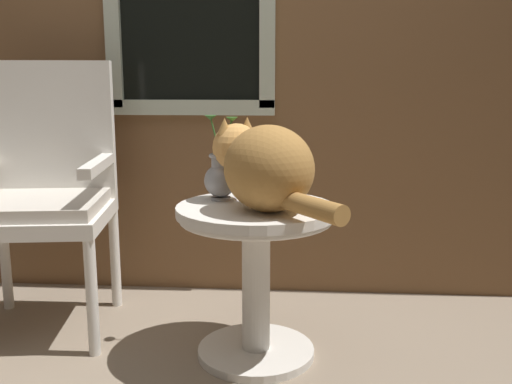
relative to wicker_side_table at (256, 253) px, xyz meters
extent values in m
plane|color=gray|center=(-0.24, -0.13, -0.40)|extent=(6.00, 6.00, 0.00)
cube|color=brown|center=(-0.24, 0.70, 0.90)|extent=(4.00, 0.04, 2.60)
cube|color=beige|center=(-0.35, 0.66, 0.49)|extent=(0.78, 0.03, 0.07)
cylinder|color=silver|center=(0.00, 0.00, -0.38)|extent=(0.44, 0.44, 0.03)
cylinder|color=silver|center=(0.00, 0.00, -0.11)|extent=(0.10, 0.10, 0.51)
cylinder|color=silver|center=(0.00, 0.00, 0.16)|extent=(0.57, 0.57, 0.03)
torus|color=silver|center=(0.00, 0.00, 0.13)|extent=(0.55, 0.55, 0.02)
cylinder|color=silver|center=(-0.61, -0.04, -0.17)|extent=(0.04, 0.04, 0.45)
cylinder|color=silver|center=(-1.16, 0.37, -0.17)|extent=(0.04, 0.04, 0.45)
cylinder|color=silver|center=(-0.67, 0.44, -0.17)|extent=(0.04, 0.04, 0.45)
cube|color=silver|center=(-0.88, 0.16, 0.08)|extent=(0.60, 0.60, 0.06)
cube|color=beige|center=(-0.88, 0.16, 0.13)|extent=(0.55, 0.55, 0.05)
cube|color=silver|center=(-0.91, 0.39, 0.41)|extent=(0.53, 0.13, 0.59)
cube|color=silver|center=(-0.64, 0.20, 0.29)|extent=(0.12, 0.49, 0.04)
ellipsoid|color=#AD7A3D|center=(0.05, -0.08, 0.33)|extent=(0.44, 0.45, 0.30)
sphere|color=#E2A356|center=(-0.08, 0.09, 0.38)|extent=(0.18, 0.18, 0.18)
cone|color=#AD7A3D|center=(-0.04, 0.12, 0.46)|extent=(0.06, 0.06, 0.06)
cone|color=#AD7A3D|center=(-0.12, 0.06, 0.46)|extent=(0.06, 0.06, 0.06)
cylinder|color=#AD7A3D|center=(0.19, -0.26, 0.24)|extent=(0.23, 0.28, 0.07)
cylinder|color=#99999E|center=(-0.14, 0.09, 0.18)|extent=(0.07, 0.07, 0.01)
ellipsoid|color=#99999E|center=(-0.14, 0.09, 0.25)|extent=(0.12, 0.12, 0.12)
cylinder|color=#99999E|center=(-0.14, 0.09, 0.32)|extent=(0.07, 0.07, 0.05)
torus|color=#99999E|center=(-0.14, 0.09, 0.34)|extent=(0.09, 0.09, 0.01)
cylinder|color=#387533|center=(-0.12, 0.09, 0.41)|extent=(0.05, 0.01, 0.13)
cone|color=#387533|center=(-0.10, 0.10, 0.48)|extent=(0.04, 0.04, 0.02)
cylinder|color=#387533|center=(-0.16, 0.09, 0.41)|extent=(0.04, 0.01, 0.14)
cone|color=#387533|center=(-0.17, 0.09, 0.48)|extent=(0.04, 0.04, 0.02)
camera|label=1|loc=(0.15, -1.99, 0.62)|focal=40.02mm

